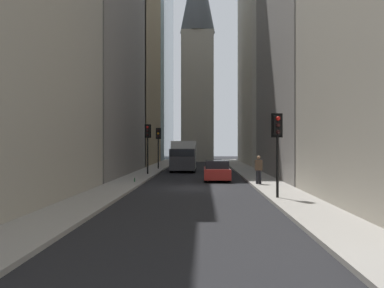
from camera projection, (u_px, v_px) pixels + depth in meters
The scene contains 15 objects.
ground_plane at pixel (195, 188), 25.45m from camera, with size 135.00×135.00×0.00m, color black.
sidewalk_right at pixel (118, 187), 25.57m from camera, with size 90.00×2.20×0.14m, color gray.
sidewalk_left at pixel (273, 187), 25.33m from camera, with size 90.00×2.20×0.14m, color gray.
building_left_far at pixel (283, 43), 55.73m from camera, with size 19.94×10.00×30.74m.
building_left_midfar at pixel (336, 40), 33.46m from camera, with size 18.13×10.50×20.96m.
building_right_midfar at pixel (71, 33), 36.77m from camera, with size 19.58×10.50×23.69m.
building_right_far at pixel (114, 60), 54.13m from camera, with size 16.73×10.50×25.93m.
church_spire at pixel (198, 48), 66.21m from camera, with size 5.25×5.25×32.58m.
delivery_truck at pixel (184, 156), 41.40m from camera, with size 6.46×2.25×2.84m.
sedan_red at pixel (217, 171), 30.72m from camera, with size 4.30×1.78×1.42m.
traffic_light_foreground at pixel (277, 136), 19.88m from camera, with size 0.43×0.52×3.82m.
traffic_light_midblock at pixel (158, 139), 43.47m from camera, with size 0.43×0.52×4.03m.
traffic_light_far_junction at pixel (148, 137), 35.64m from camera, with size 0.43×0.52×4.03m.
pedestrian at pixel (259, 168), 26.66m from camera, with size 0.26×0.44×1.72m.
discarded_bottle at pixel (135, 180), 28.18m from camera, with size 0.07×0.07×0.27m.
Camera 1 is at (-25.45, -0.46, 2.55)m, focal length 41.15 mm.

